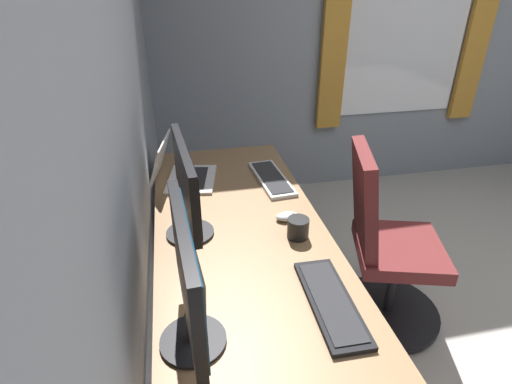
{
  "coord_description": "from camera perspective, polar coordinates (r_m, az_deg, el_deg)",
  "views": [
    {
      "loc": [
        -0.99,
        1.88,
        1.71
      ],
      "look_at": [
        0.37,
        1.59,
        0.95
      ],
      "focal_mm": 28.59,
      "sensor_mm": 36.0,
      "label": 1
    }
  ],
  "objects": [
    {
      "name": "office_chair",
      "position": [
        2.19,
        17.52,
        -7.67
      ],
      "size": [
        0.56,
        0.6,
        0.97
      ],
      "color": "maroon",
      "rests_on": "ground"
    },
    {
      "name": "curtain_near",
      "position": [
        3.98,
        28.74,
        19.1
      ],
      "size": [
        0.05,
        0.2,
        1.43
      ],
      "primitive_type": "cube",
      "color": "gold"
    },
    {
      "name": "keyboard_spare",
      "position": [
        1.42,
        10.43,
        -14.86
      ],
      "size": [
        0.42,
        0.15,
        0.02
      ],
      "color": "black",
      "rests_on": "desk"
    },
    {
      "name": "keyboard_main",
      "position": [
        2.15,
        2.18,
        1.92
      ],
      "size": [
        0.43,
        0.17,
        0.02
      ],
      "color": "silver",
      "rests_on": "desk"
    },
    {
      "name": "curtain_far",
      "position": [
        3.35,
        11.0,
        20.64
      ],
      "size": [
        0.05,
        0.2,
        1.43
      ],
      "primitive_type": "cube",
      "color": "gold"
    },
    {
      "name": "coffee_mug",
      "position": [
        1.7,
        5.88,
        -4.97
      ],
      "size": [
        0.13,
        0.09,
        0.09
      ],
      "color": "black",
      "rests_on": "desk"
    },
    {
      "name": "monitor_secondary",
      "position": [
        1.14,
        -9.51,
        -11.87
      ],
      "size": [
        0.49,
        0.2,
        0.43
      ],
      "color": "black",
      "rests_on": "desk"
    },
    {
      "name": "drawer_pedestal",
      "position": [
        2.14,
        -3.58,
        -10.96
      ],
      "size": [
        0.4,
        0.51,
        0.69
      ],
      "color": "#936D47",
      "rests_on": "ground"
    },
    {
      "name": "window_panel",
      "position": [
        3.65,
        20.44,
        20.11
      ],
      "size": [
        0.02,
        1.0,
        1.27
      ],
      "primitive_type": "cube",
      "color": "white"
    },
    {
      "name": "mouse_spare",
      "position": [
        1.82,
        4.41,
        -3.43
      ],
      "size": [
        0.06,
        0.1,
        0.03
      ],
      "primitive_type": "ellipsoid",
      "color": "silver",
      "rests_on": "desk"
    },
    {
      "name": "wall_right",
      "position": [
        3.7,
        20.15,
        20.79
      ],
      "size": [
        0.1,
        4.66,
        2.6
      ],
      "primitive_type": "cube",
      "color": "#8C939E",
      "rests_on": "ground"
    },
    {
      "name": "desk",
      "position": [
        1.73,
        -1.64,
        -8.5
      ],
      "size": [
        1.97,
        0.73,
        0.73
      ],
      "color": "#936D47",
      "rests_on": "ground"
    },
    {
      "name": "laptop_leftmost",
      "position": [
        2.16,
        -10.72,
        2.86
      ],
      "size": [
        0.38,
        0.37,
        0.23
      ],
      "color": "white",
      "rests_on": "desk"
    },
    {
      "name": "wall_back",
      "position": [
        1.09,
        -21.46,
        4.58
      ],
      "size": [
        4.84,
        0.1,
        2.6
      ],
      "primitive_type": "cube",
      "color": "#8C939E",
      "rests_on": "ground"
    },
    {
      "name": "monitor_primary",
      "position": [
        1.63,
        -9.7,
        0.91
      ],
      "size": [
        0.54,
        0.2,
        0.4
      ],
      "color": "black",
      "rests_on": "desk"
    }
  ]
}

